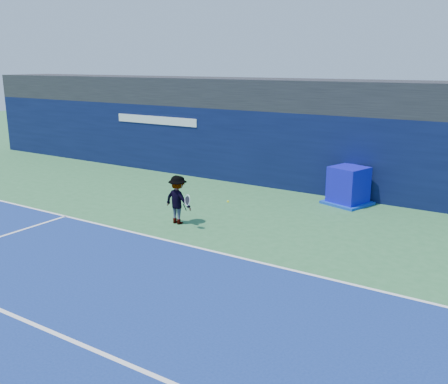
{
  "coord_description": "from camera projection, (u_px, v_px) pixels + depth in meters",
  "views": [
    {
      "loc": [
        7.68,
        -7.24,
        4.83
      ],
      "look_at": [
        -0.29,
        5.2,
        1.0
      ],
      "focal_mm": 40.0,
      "sensor_mm": 36.0,
      "label": 1
    }
  ],
  "objects": [
    {
      "name": "ground",
      "position": [
        109.0,
        286.0,
        11.12
      ],
      "size": [
        80.0,
        80.0,
        0.0
      ],
      "primitive_type": "plane",
      "color": "#316E3D",
      "rests_on": "ground"
    },
    {
      "name": "baseline",
      "position": [
        190.0,
        246.0,
        13.57
      ],
      "size": [
        24.0,
        0.1,
        0.01
      ],
      "primitive_type": "cube",
      "color": "white",
      "rests_on": "ground"
    },
    {
      "name": "service_line",
      "position": [
        33.0,
        324.0,
        9.49
      ],
      "size": [
        24.0,
        0.1,
        0.01
      ],
      "primitive_type": "cube",
      "color": "white",
      "rests_on": "ground"
    },
    {
      "name": "stadium_band",
      "position": [
        317.0,
        95.0,
        19.59
      ],
      "size": [
        36.0,
        3.0,
        1.2
      ],
      "primitive_type": "cube",
      "color": "black",
      "rests_on": "back_wall_assembly"
    },
    {
      "name": "back_wall_assembly",
      "position": [
        304.0,
        152.0,
        19.31
      ],
      "size": [
        36.0,
        1.03,
        3.0
      ],
      "color": "#091135",
      "rests_on": "ground"
    },
    {
      "name": "equipment_cart",
      "position": [
        348.0,
        187.0,
        17.49
      ],
      "size": [
        1.73,
        1.73,
        1.33
      ],
      "color": "#0F0CB1",
      "rests_on": "ground"
    },
    {
      "name": "tennis_player",
      "position": [
        178.0,
        200.0,
        15.32
      ],
      "size": [
        1.24,
        0.7,
        1.52
      ],
      "color": "silver",
      "rests_on": "ground"
    },
    {
      "name": "tennis_ball",
      "position": [
        228.0,
        202.0,
        14.44
      ],
      "size": [
        0.06,
        0.06,
        0.06
      ],
      "color": "#D0D317",
      "rests_on": "ground"
    }
  ]
}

